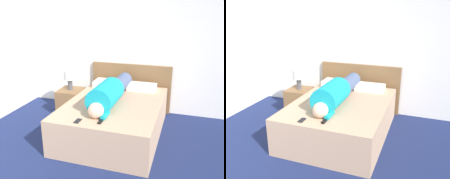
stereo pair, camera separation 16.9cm
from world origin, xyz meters
TOP-DOWN VIEW (x-y plane):
  - wall_back at (0.00, 3.57)m, footprint 5.29×0.06m
  - bed at (0.13, 2.44)m, footprint 1.43×1.92m
  - headboard at (0.13, 3.50)m, footprint 1.55×0.04m
  - nightstand at (-0.92, 2.98)m, footprint 0.43×0.46m
  - table_lamp at (-0.92, 2.98)m, footprint 0.22×0.22m
  - person_lying at (0.06, 2.41)m, footprint 0.38×1.63m
  - pillow_near_headboard at (-0.21, 3.16)m, footprint 0.53×0.32m
  - pillow_second at (0.41, 3.16)m, footprint 0.50×0.32m
  - tv_remote at (0.17, 1.70)m, footprint 0.04×0.15m
  - cell_phone at (-0.13, 1.63)m, footprint 0.06×0.13m

SIDE VIEW (x-z plane):
  - nightstand at x=-0.92m, z-range 0.00..0.47m
  - bed at x=0.13m, z-range 0.00..0.54m
  - headboard at x=0.13m, z-range 0.00..0.92m
  - cell_phone at x=-0.13m, z-range 0.54..0.55m
  - tv_remote at x=0.17m, z-range 0.54..0.57m
  - pillow_second at x=0.41m, z-range 0.54..0.65m
  - pillow_near_headboard at x=-0.21m, z-range 0.54..0.66m
  - person_lying at x=0.06m, z-range 0.52..0.89m
  - table_lamp at x=-0.92m, z-range 0.54..0.92m
  - wall_back at x=0.00m, z-range 0.00..2.60m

